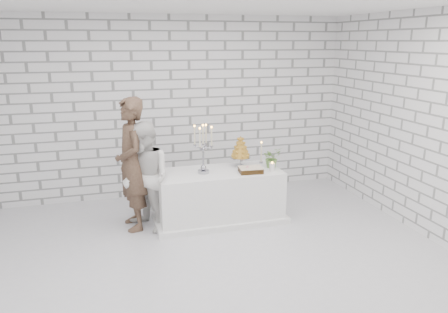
{
  "coord_description": "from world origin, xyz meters",
  "views": [
    {
      "loc": [
        -1.13,
        -4.64,
        2.59
      ],
      "look_at": [
        0.44,
        0.85,
        1.05
      ],
      "focal_mm": 34.59,
      "sensor_mm": 36.0,
      "label": 1
    }
  ],
  "objects_px": {
    "cake_table": "(219,195)",
    "bride": "(146,177)",
    "candelabra": "(203,149)",
    "croquembouche": "(240,151)",
    "groom": "(132,164)"
  },
  "relations": [
    {
      "from": "cake_table",
      "to": "bride",
      "type": "xyz_separation_m",
      "value": [
        -1.06,
        -0.07,
        0.39
      ]
    },
    {
      "from": "cake_table",
      "to": "bride",
      "type": "relative_size",
      "value": 1.17
    },
    {
      "from": "candelabra",
      "to": "croquembouche",
      "type": "relative_size",
      "value": 1.5
    },
    {
      "from": "bride",
      "to": "croquembouche",
      "type": "relative_size",
      "value": 3.23
    },
    {
      "from": "cake_table",
      "to": "croquembouche",
      "type": "bearing_deg",
      "value": 21.8
    },
    {
      "from": "groom",
      "to": "candelabra",
      "type": "height_order",
      "value": "groom"
    },
    {
      "from": "bride",
      "to": "croquembouche",
      "type": "bearing_deg",
      "value": 69.52
    },
    {
      "from": "groom",
      "to": "cake_table",
      "type": "bearing_deg",
      "value": 79.34
    },
    {
      "from": "bride",
      "to": "croquembouche",
      "type": "height_order",
      "value": "bride"
    },
    {
      "from": "cake_table",
      "to": "candelabra",
      "type": "xyz_separation_m",
      "value": [
        -0.24,
        -0.03,
        0.73
      ]
    },
    {
      "from": "candelabra",
      "to": "groom",
      "type": "bearing_deg",
      "value": 174.55
    },
    {
      "from": "cake_table",
      "to": "candelabra",
      "type": "distance_m",
      "value": 0.77
    },
    {
      "from": "cake_table",
      "to": "candelabra",
      "type": "relative_size",
      "value": 2.53
    },
    {
      "from": "cake_table",
      "to": "groom",
      "type": "height_order",
      "value": "groom"
    },
    {
      "from": "bride",
      "to": "groom",
      "type": "bearing_deg",
      "value": -156.5
    }
  ]
}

